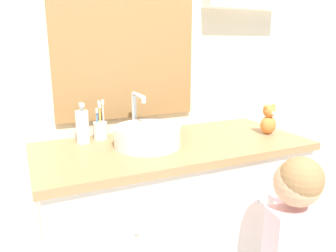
{
  "coord_description": "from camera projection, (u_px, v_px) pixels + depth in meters",
  "views": [
    {
      "loc": [
        -0.64,
        -1.02,
        1.29
      ],
      "look_at": [
        -0.05,
        0.26,
        0.94
      ],
      "focal_mm": 35.0,
      "sensor_mm": 36.0,
      "label": 1
    }
  ],
  "objects": [
    {
      "name": "vanity_counter",
      "position": [
        173.0,
        222.0,
        1.65
      ],
      "size": [
        1.28,
        0.58,
        0.84
      ],
      "color": "silver",
      "rests_on": "ground_plane"
    },
    {
      "name": "soap_dispenser",
      "position": [
        82.0,
        126.0,
        1.53
      ],
      "size": [
        0.06,
        0.06,
        0.19
      ],
      "color": "white",
      "rests_on": "vanity_counter"
    },
    {
      "name": "child_figure",
      "position": [
        292.0,
        236.0,
        1.28
      ],
      "size": [
        0.24,
        0.42,
        0.89
      ],
      "color": "slate",
      "rests_on": "ground_plane"
    },
    {
      "name": "teddy_bear",
      "position": [
        269.0,
        120.0,
        1.69
      ],
      "size": [
        0.09,
        0.07,
        0.16
      ],
      "color": "orange",
      "rests_on": "vanity_counter"
    },
    {
      "name": "wall_back",
      "position": [
        153.0,
        44.0,
        1.72
      ],
      "size": [
        3.2,
        0.18,
        2.5
      ],
      "color": "beige",
      "rests_on": "ground_plane"
    },
    {
      "name": "toothbrush_holder",
      "position": [
        100.0,
        129.0,
        1.6
      ],
      "size": [
        0.07,
        0.07,
        0.19
      ],
      "color": "silver",
      "rests_on": "vanity_counter"
    },
    {
      "name": "sink_basin",
      "position": [
        147.0,
        135.0,
        1.49
      ],
      "size": [
        0.3,
        0.36,
        0.23
      ],
      "color": "silver",
      "rests_on": "vanity_counter"
    }
  ]
}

